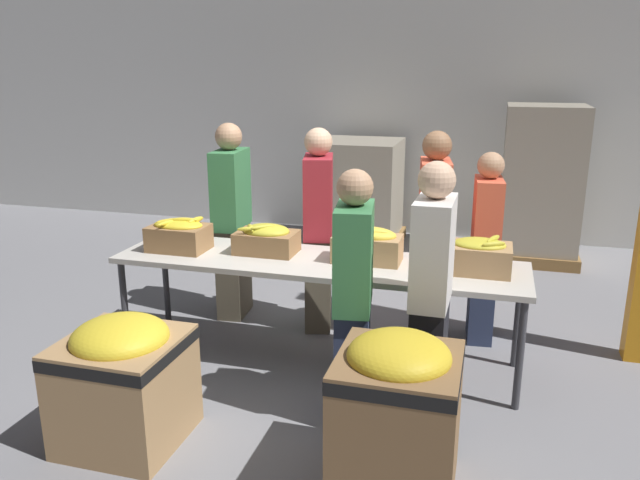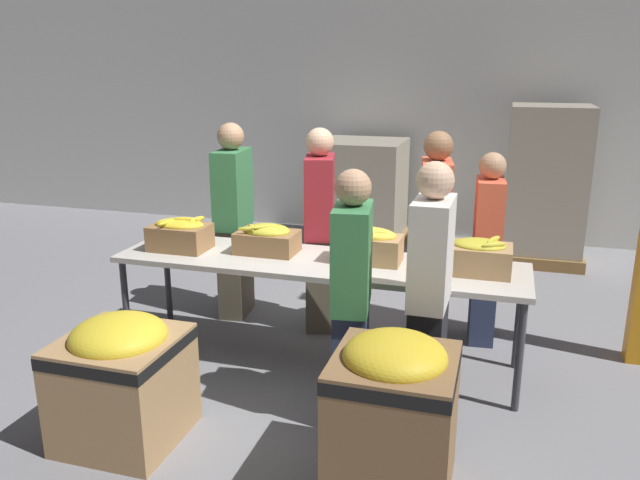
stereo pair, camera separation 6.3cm
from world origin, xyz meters
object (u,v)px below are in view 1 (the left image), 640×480
at_px(banana_box_3, 479,255).
at_px(donation_bin_1, 397,409).
at_px(volunteer_1, 432,239).
at_px(volunteer_5, 353,301).
at_px(banana_box_0, 179,234).
at_px(banana_box_1, 266,239).
at_px(sorting_table, 318,267).
at_px(volunteer_2, 431,297).
at_px(volunteer_4, 318,231).
at_px(donation_bin_0, 124,377).
at_px(volunteer_0, 232,223).
at_px(volunteer_3, 485,249).
at_px(pallet_stack_0, 358,194).
at_px(banana_box_2, 367,244).
at_px(pallet_stack_1, 541,185).

height_order(banana_box_3, donation_bin_1, banana_box_3).
xyz_separation_m(banana_box_3, volunteer_1, (-0.37, 0.62, -0.08)).
bearing_deg(volunteer_5, donation_bin_1, -156.44).
height_order(volunteer_1, donation_bin_1, volunteer_1).
relative_size(banana_box_0, banana_box_3, 1.00).
distance_m(banana_box_1, volunteer_1, 1.32).
distance_m(sorting_table, volunteer_2, 1.04).
xyz_separation_m(volunteer_4, volunteer_5, (0.60, -1.34, -0.04)).
bearing_deg(donation_bin_0, banana_box_0, 102.55).
bearing_deg(volunteer_0, volunteer_1, 83.86).
relative_size(volunteer_3, pallet_stack_0, 1.19).
height_order(volunteer_4, donation_bin_0, volunteer_4).
xyz_separation_m(volunteer_2, volunteer_5, (-0.45, -0.14, -0.02)).
xyz_separation_m(banana_box_2, volunteer_4, (-0.52, 0.56, -0.09)).
distance_m(banana_box_2, pallet_stack_0, 3.22).
bearing_deg(volunteer_3, volunteer_0, -93.56).
bearing_deg(volunteer_3, volunteer_4, -90.33).
height_order(volunteer_3, donation_bin_0, volunteer_3).
bearing_deg(pallet_stack_1, volunteer_1, -110.73).
relative_size(volunteer_3, donation_bin_1, 1.76).
xyz_separation_m(volunteer_0, volunteer_5, (1.39, -1.39, -0.05)).
height_order(banana_box_1, donation_bin_1, banana_box_1).
bearing_deg(pallet_stack_0, volunteer_1, -65.40).
xyz_separation_m(sorting_table, pallet_stack_0, (-0.40, 3.19, -0.11)).
bearing_deg(donation_bin_1, volunteer_0, 131.62).
distance_m(volunteer_2, donation_bin_0, 1.87).
height_order(banana_box_0, volunteer_5, volunteer_5).
relative_size(volunteer_1, volunteer_3, 1.10).
relative_size(volunteer_4, volunteer_5, 1.06).
distance_m(sorting_table, volunteer_1, 1.01).
relative_size(banana_box_0, pallet_stack_0, 0.34).
bearing_deg(pallet_stack_1, donation_bin_0, -119.35).
bearing_deg(donation_bin_1, volunteer_1, 91.17).
height_order(banana_box_0, volunteer_0, volunteer_0).
distance_m(sorting_table, banana_box_3, 1.14).
height_order(volunteer_2, volunteer_5, volunteer_2).
bearing_deg(volunteer_4, pallet_stack_1, 129.88).
bearing_deg(sorting_table, banana_box_3, 2.13).
bearing_deg(banana_box_1, volunteer_5, -42.78).
xyz_separation_m(banana_box_3, volunteer_3, (0.03, 0.70, -0.16)).
bearing_deg(volunteer_3, banana_box_0, -75.90).
relative_size(sorting_table, volunteer_5, 1.87).
bearing_deg(volunteer_5, pallet_stack_1, -26.77).
bearing_deg(banana_box_3, volunteer_0, 162.88).
relative_size(donation_bin_0, pallet_stack_0, 0.60).
bearing_deg(donation_bin_0, banana_box_2, 49.68).
bearing_deg(volunteer_2, volunteer_1, 6.40).
bearing_deg(banana_box_3, banana_box_1, 178.76).
distance_m(banana_box_2, volunteer_5, 0.79).
bearing_deg(pallet_stack_0, volunteer_2, -71.27).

